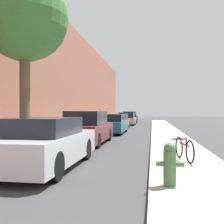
{
  "coord_description": "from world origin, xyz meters",
  "views": [
    {
      "loc": [
        1.97,
        0.58,
        1.48
      ],
      "look_at": [
        0.32,
        11.19,
        1.46
      ],
      "focal_mm": 41.79,
      "sensor_mm": 36.0,
      "label": 1
    }
  ],
  "objects_px": {
    "parked_car_black": "(130,117)",
    "fire_hydrant": "(170,164)",
    "parked_car_maroon": "(88,129)",
    "parked_car_champagne": "(127,119)",
    "street_tree_near": "(25,19)",
    "bicycle": "(184,149)",
    "parked_car_silver": "(44,143)",
    "parked_car_grey": "(119,121)",
    "parked_car_teal": "(112,124)"
  },
  "relations": [
    {
      "from": "parked_car_black",
      "to": "fire_hydrant",
      "type": "bearing_deg",
      "value": -83.74
    },
    {
      "from": "parked_car_maroon",
      "to": "parked_car_champagne",
      "type": "bearing_deg",
      "value": 89.4
    },
    {
      "from": "parked_car_maroon",
      "to": "street_tree_near",
      "type": "relative_size",
      "value": 0.74
    },
    {
      "from": "parked_car_maroon",
      "to": "bicycle",
      "type": "distance_m",
      "value": 5.61
    },
    {
      "from": "bicycle",
      "to": "fire_hydrant",
      "type": "bearing_deg",
      "value": -114.41
    },
    {
      "from": "parked_car_maroon",
      "to": "fire_hydrant",
      "type": "bearing_deg",
      "value": -64.18
    },
    {
      "from": "street_tree_near",
      "to": "bicycle",
      "type": "distance_m",
      "value": 6.67
    },
    {
      "from": "parked_car_maroon",
      "to": "parked_car_champagne",
      "type": "distance_m",
      "value": 16.82
    },
    {
      "from": "parked_car_silver",
      "to": "fire_hydrant",
      "type": "distance_m",
      "value": 3.55
    },
    {
      "from": "parked_car_grey",
      "to": "parked_car_black",
      "type": "height_order",
      "value": "parked_car_black"
    },
    {
      "from": "parked_car_grey",
      "to": "parked_car_champagne",
      "type": "distance_m",
      "value": 5.72
    },
    {
      "from": "parked_car_black",
      "to": "bicycle",
      "type": "height_order",
      "value": "parked_car_black"
    },
    {
      "from": "parked_car_teal",
      "to": "bicycle",
      "type": "distance_m",
      "value": 10.66
    },
    {
      "from": "parked_car_silver",
      "to": "fire_hydrant",
      "type": "height_order",
      "value": "parked_car_silver"
    },
    {
      "from": "parked_car_maroon",
      "to": "parked_car_champagne",
      "type": "xyz_separation_m",
      "value": [
        0.18,
        16.82,
        -0.04
      ]
    },
    {
      "from": "parked_car_silver",
      "to": "parked_car_maroon",
      "type": "distance_m",
      "value": 5.07
    },
    {
      "from": "street_tree_near",
      "to": "bicycle",
      "type": "bearing_deg",
      "value": -8.81
    },
    {
      "from": "parked_car_black",
      "to": "bicycle",
      "type": "relative_size",
      "value": 2.64
    },
    {
      "from": "parked_car_maroon",
      "to": "bicycle",
      "type": "relative_size",
      "value": 2.99
    },
    {
      "from": "parked_car_silver",
      "to": "parked_car_teal",
      "type": "height_order",
      "value": "parked_car_silver"
    },
    {
      "from": "parked_car_grey",
      "to": "bicycle",
      "type": "relative_size",
      "value": 2.84
    },
    {
      "from": "street_tree_near",
      "to": "parked_car_maroon",
      "type": "bearing_deg",
      "value": 67.91
    },
    {
      "from": "parked_car_silver",
      "to": "bicycle",
      "type": "height_order",
      "value": "parked_car_silver"
    },
    {
      "from": "parked_car_champagne",
      "to": "bicycle",
      "type": "relative_size",
      "value": 2.8
    },
    {
      "from": "parked_car_maroon",
      "to": "parked_car_teal",
      "type": "relative_size",
      "value": 0.99
    },
    {
      "from": "parked_car_teal",
      "to": "parked_car_champagne",
      "type": "bearing_deg",
      "value": 90.01
    },
    {
      "from": "parked_car_maroon",
      "to": "parked_car_black",
      "type": "distance_m",
      "value": 22.37
    },
    {
      "from": "parked_car_champagne",
      "to": "parked_car_black",
      "type": "xyz_separation_m",
      "value": [
        -0.12,
        5.55,
        0.05
      ]
    },
    {
      "from": "bicycle",
      "to": "street_tree_near",
      "type": "bearing_deg",
      "value": 158.88
    },
    {
      "from": "parked_car_maroon",
      "to": "parked_car_grey",
      "type": "height_order",
      "value": "parked_car_maroon"
    },
    {
      "from": "parked_car_teal",
      "to": "parked_car_maroon",
      "type": "bearing_deg",
      "value": -91.74
    },
    {
      "from": "fire_hydrant",
      "to": "bicycle",
      "type": "xyz_separation_m",
      "value": [
        0.56,
        2.6,
        -0.09
      ]
    },
    {
      "from": "parked_car_grey",
      "to": "parked_car_champagne",
      "type": "xyz_separation_m",
      "value": [
        0.18,
        5.72,
        0.04
      ]
    },
    {
      "from": "parked_car_black",
      "to": "bicycle",
      "type": "xyz_separation_m",
      "value": [
        3.75,
        -26.48,
        -0.27
      ]
    },
    {
      "from": "parked_car_maroon",
      "to": "bicycle",
      "type": "xyz_separation_m",
      "value": [
        3.8,
        -4.11,
        -0.26
      ]
    },
    {
      "from": "parked_car_teal",
      "to": "parked_car_grey",
      "type": "height_order",
      "value": "parked_car_teal"
    },
    {
      "from": "parked_car_silver",
      "to": "parked_car_champagne",
      "type": "distance_m",
      "value": 21.89
    },
    {
      "from": "parked_car_silver",
      "to": "street_tree_near",
      "type": "relative_size",
      "value": 0.69
    },
    {
      "from": "parked_car_grey",
      "to": "parked_car_black",
      "type": "xyz_separation_m",
      "value": [
        0.05,
        11.27,
        0.09
      ]
    },
    {
      "from": "parked_car_teal",
      "to": "parked_car_black",
      "type": "xyz_separation_m",
      "value": [
        -0.12,
        16.45,
        0.08
      ]
    },
    {
      "from": "parked_car_maroon",
      "to": "street_tree_near",
      "type": "xyz_separation_m",
      "value": [
        -1.34,
        -3.31,
        3.91
      ]
    },
    {
      "from": "parked_car_grey",
      "to": "parked_car_black",
      "type": "relative_size",
      "value": 1.08
    },
    {
      "from": "parked_car_silver",
      "to": "parked_car_teal",
      "type": "xyz_separation_m",
      "value": [
        0.09,
        10.99,
        -0.01
      ]
    },
    {
      "from": "parked_car_silver",
      "to": "parked_car_grey",
      "type": "height_order",
      "value": "parked_car_silver"
    },
    {
      "from": "parked_car_black",
      "to": "street_tree_near",
      "type": "xyz_separation_m",
      "value": [
        -1.4,
        -25.68,
        3.9
      ]
    },
    {
      "from": "parked_car_silver",
      "to": "street_tree_near",
      "type": "height_order",
      "value": "street_tree_near"
    },
    {
      "from": "street_tree_near",
      "to": "fire_hydrant",
      "type": "distance_m",
      "value": 7.02
    },
    {
      "from": "street_tree_near",
      "to": "fire_hydrant",
      "type": "height_order",
      "value": "street_tree_near"
    },
    {
      "from": "parked_car_grey",
      "to": "fire_hydrant",
      "type": "distance_m",
      "value": 18.11
    },
    {
      "from": "street_tree_near",
      "to": "fire_hydrant",
      "type": "xyz_separation_m",
      "value": [
        4.59,
        -3.4,
        -4.08
      ]
    }
  ]
}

